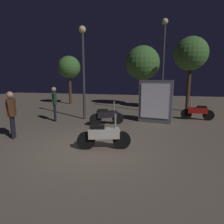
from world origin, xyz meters
The scene contains 12 objects.
ground_plane centered at (0.00, 0.00, 0.00)m, with size 40.00×40.00×0.00m, color #756656.
motorcycle_white_foreground centered at (0.49, 0.11, 0.44)m, with size 1.62×0.58×1.11m.
motorcycle_red_parked_left centered at (4.09, 5.36, 0.44)m, with size 1.66×0.32×1.11m.
motorcycle_black_parked_right centered at (-0.27, 3.12, 0.44)m, with size 1.48×0.93×1.11m.
person_rider_beside centered at (-3.05, 0.32, 1.03)m, with size 0.38×0.63×1.72m.
person_bystander_far centered at (-3.08, 3.23, 1.06)m, with size 0.43×0.61×1.76m.
streetlamp_near centered at (-1.81, 4.09, 3.06)m, with size 0.36×0.36×4.79m.
streetlamp_far centered at (2.23, 6.86, 3.53)m, with size 0.36×0.36×5.65m.
tree_left_bg centered at (0.69, 10.00, 3.36)m, with size 2.66×2.66×4.71m.
tree_center_bg centered at (-5.39, 9.53, 3.08)m, with size 1.87×1.87×4.06m.
tree_right_bg centered at (3.94, 8.16, 3.72)m, with size 2.13×2.13×4.83m.
kiosk_billboard centered at (1.92, 4.28, 1.05)m, with size 1.66×0.75×2.10m.
Camera 1 is at (2.11, -5.17, 2.16)m, focal length 29.85 mm.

